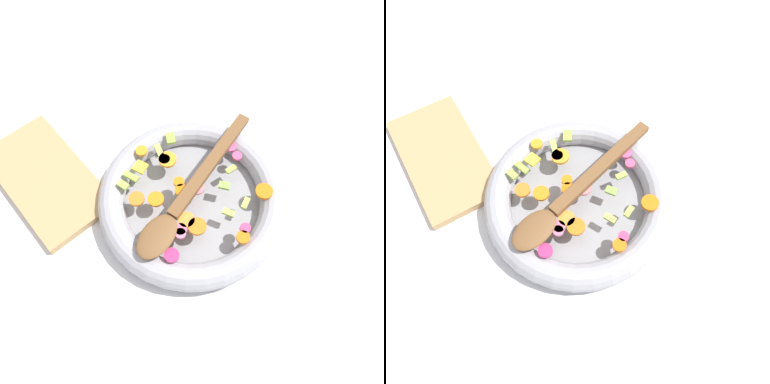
{
  "view_description": "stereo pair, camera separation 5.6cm",
  "coord_description": "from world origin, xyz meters",
  "views": [
    {
      "loc": [
        0.24,
        -0.21,
        0.66
      ],
      "look_at": [
        0.0,
        0.0,
        0.05
      ],
      "focal_mm": 35.0,
      "sensor_mm": 36.0,
      "label": 1
    },
    {
      "loc": [
        0.27,
        -0.16,
        0.66
      ],
      "look_at": [
        0.0,
        0.0,
        0.05
      ],
      "focal_mm": 35.0,
      "sensor_mm": 36.0,
      "label": 2
    }
  ],
  "objects": [
    {
      "name": "ground_plane",
      "position": [
        0.0,
        0.0,
        0.0
      ],
      "size": [
        4.0,
        4.0,
        0.0
      ],
      "primitive_type": "plane",
      "color": "silver"
    },
    {
      "name": "skillet",
      "position": [
        0.0,
        0.0,
        0.02
      ],
      "size": [
        0.35,
        0.35,
        0.05
      ],
      "color": "gray",
      "rests_on": "ground_plane"
    },
    {
      "name": "chopped_vegetables",
      "position": [
        -0.01,
        -0.01,
        0.05
      ],
      "size": [
        0.28,
        0.26,
        0.01
      ],
      "color": "orange",
      "rests_on": "skillet"
    },
    {
      "name": "wooden_spoon",
      "position": [
        0.0,
        -0.02,
        0.06
      ],
      "size": [
        0.13,
        0.34,
        0.01
      ],
      "color": "brown",
      "rests_on": "chopped_vegetables"
    },
    {
      "name": "cutting_board",
      "position": [
        -0.23,
        -0.18,
        0.01
      ],
      "size": [
        0.28,
        0.15,
        0.02
      ],
      "color": "tan",
      "rests_on": "ground_plane"
    }
  ]
}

